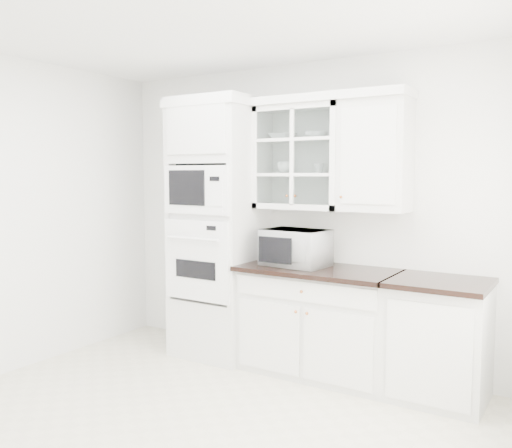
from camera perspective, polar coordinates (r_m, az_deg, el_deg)
The scene contains 13 objects.
ground at distance 3.86m, azimuth -7.52°, elevation -20.85°, with size 4.00×3.50×0.01m, color beige.
room_shell at distance 3.81m, azimuth -3.70°, elevation 6.40°, with size 4.00×3.50×2.70m.
oven_column at distance 5.08m, azimuth -4.02°, elevation -0.45°, with size 0.76×0.68×2.40m.
base_cabinet_run at distance 4.72m, azimuth 6.60°, elevation -10.03°, with size 1.32×0.67×0.92m.
extra_base_cabinet at distance 4.40m, azimuth 18.68°, elevation -11.40°, with size 0.72×0.67×0.92m.
upper_cabinet_glass at distance 4.79m, azimuth 4.76°, elevation 6.99°, with size 0.80×0.33×0.90m.
upper_cabinet_solid at distance 4.52m, azimuth 12.45°, elevation 7.00°, with size 0.55×0.33×0.90m, color silver.
crown_molding at distance 4.85m, azimuth 3.54°, elevation 12.73°, with size 2.14×0.38×0.07m, color white.
countertop_microwave at distance 4.67m, azimuth 4.28°, elevation -2.47°, with size 0.54×0.45×0.31m, color white.
bowl_a at distance 4.89m, azimuth 2.83°, elevation 9.18°, with size 0.23×0.23×0.06m, color white.
bowl_b at distance 4.75m, azimuth 6.30°, elevation 9.28°, with size 0.18×0.18×0.06m, color white.
cup_a at distance 4.85m, azimuth 3.07°, elevation 5.95°, with size 0.13×0.13×0.11m, color white.
cup_b at distance 4.72m, azimuth 6.63°, elevation 5.85°, with size 0.10×0.10×0.09m, color white.
Camera 1 is at (2.23, -2.66, 1.70)m, focal length 38.00 mm.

